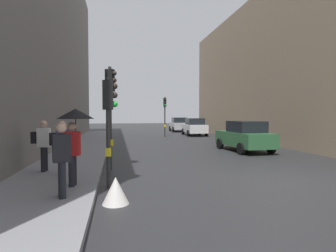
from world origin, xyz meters
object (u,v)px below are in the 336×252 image
(warning_sign_triangle, at_px, (116,190))
(traffic_light_far_median, at_px, (165,109))
(car_green_estate, at_px, (244,136))
(pedestrian_in_dark_coat, at_px, (62,157))
(pedestrian_with_umbrella, at_px, (75,125))
(pedestrian_with_black_backpack, at_px, (43,143))
(pedestrian_with_grey_backpack, at_px, (61,144))
(car_silver_hatchback, at_px, (179,124))
(traffic_light_near_right, at_px, (111,99))
(car_white_compact, at_px, (194,127))
(traffic_light_near_left, at_px, (109,112))

(warning_sign_triangle, bearing_deg, traffic_light_far_median, 76.86)
(car_green_estate, bearing_deg, pedestrian_in_dark_coat, -136.37)
(pedestrian_with_umbrella, height_order, pedestrian_with_black_backpack, pedestrian_with_umbrella)
(car_green_estate, height_order, pedestrian_with_grey_backpack, pedestrian_with_grey_backpack)
(traffic_light_far_median, relative_size, car_silver_hatchback, 0.90)
(traffic_light_far_median, bearing_deg, pedestrian_with_umbrella, -107.22)
(traffic_light_near_right, distance_m, car_white_compact, 18.51)
(pedestrian_with_grey_backpack, bearing_deg, car_green_estate, 31.23)
(car_white_compact, distance_m, pedestrian_with_grey_backpack, 20.33)
(traffic_light_near_right, xyz_separation_m, warning_sign_triangle, (0.19, -4.24, -2.40))
(traffic_light_far_median, bearing_deg, warning_sign_triangle, -103.14)
(car_silver_hatchback, distance_m, pedestrian_with_umbrella, 27.84)
(car_silver_hatchback, relative_size, car_green_estate, 0.99)
(traffic_light_far_median, xyz_separation_m, pedestrian_with_umbrella, (-5.70, -18.38, -0.80))
(pedestrian_with_umbrella, bearing_deg, car_silver_hatchback, 71.44)
(traffic_light_near_right, relative_size, pedestrian_with_umbrella, 1.85)
(car_green_estate, bearing_deg, traffic_light_near_left, -137.59)
(traffic_light_near_left, xyz_separation_m, traffic_light_near_right, (-0.00, 2.70, 0.51))
(warning_sign_triangle, bearing_deg, pedestrian_with_black_backpack, 124.95)
(pedestrian_in_dark_coat, bearing_deg, traffic_light_near_left, 50.94)
(traffic_light_near_right, bearing_deg, pedestrian_with_grey_backpack, -139.59)
(car_white_compact, height_order, pedestrian_with_umbrella, pedestrian_with_umbrella)
(warning_sign_triangle, bearing_deg, traffic_light_near_right, 92.53)
(pedestrian_with_umbrella, bearing_deg, car_white_compact, 65.35)
(pedestrian_with_grey_backpack, bearing_deg, pedestrian_with_black_backpack, 137.58)
(car_white_compact, xyz_separation_m, pedestrian_in_dark_coat, (-9.10, -20.59, 0.25))
(pedestrian_with_umbrella, distance_m, pedestrian_in_dark_coat, 1.29)
(car_white_compact, xyz_separation_m, pedestrian_with_grey_backpack, (-9.61, -17.91, 0.29))
(pedestrian_with_umbrella, bearing_deg, traffic_light_near_left, 15.04)
(car_white_compact, distance_m, car_silver_hatchback, 6.86)
(traffic_light_far_median, relative_size, pedestrian_with_umbrella, 1.79)
(pedestrian_with_black_backpack, bearing_deg, pedestrian_with_grey_backpack, -42.42)
(traffic_light_far_median, height_order, car_silver_hatchback, traffic_light_far_median)
(traffic_light_near_left, bearing_deg, warning_sign_triangle, -83.23)
(traffic_light_near_right, xyz_separation_m, car_white_compact, (8.04, 16.57, -1.85))
(car_green_estate, relative_size, pedestrian_with_black_backpack, 2.42)
(car_silver_hatchback, bearing_deg, pedestrian_in_dark_coat, -108.16)
(car_green_estate, bearing_deg, pedestrian_with_umbrella, -139.86)
(traffic_light_near_left, height_order, car_silver_hatchback, traffic_light_near_left)
(traffic_light_near_right, relative_size, pedestrian_with_black_backpack, 2.24)
(traffic_light_near_left, relative_size, traffic_light_near_right, 0.81)
(traffic_light_near_left, relative_size, pedestrian_with_black_backpack, 1.82)
(warning_sign_triangle, bearing_deg, car_silver_hatchback, 74.35)
(car_silver_hatchback, xyz_separation_m, pedestrian_with_umbrella, (-8.86, -26.38, 0.96))
(pedestrian_in_dark_coat, relative_size, warning_sign_triangle, 2.72)
(car_white_compact, bearing_deg, car_silver_hatchback, 90.82)
(car_white_compact, height_order, warning_sign_triangle, car_white_compact)
(pedestrian_with_black_backpack, bearing_deg, traffic_light_near_right, 16.26)
(car_silver_hatchback, bearing_deg, car_white_compact, -89.18)
(traffic_light_far_median, distance_m, car_white_compact, 3.88)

